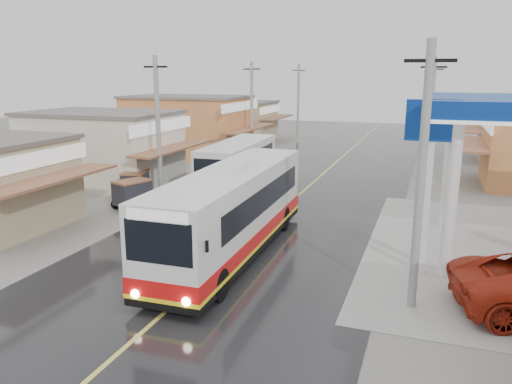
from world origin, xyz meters
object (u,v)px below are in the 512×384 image
at_px(cyclist, 221,186).
at_px(tricycle_far, 135,183).
at_px(tricycle_near, 132,192).
at_px(tyre_stack, 139,221).
at_px(second_bus, 238,164).
at_px(coach_bus, 233,211).

height_order(cyclist, tricycle_far, cyclist).
xyz_separation_m(tricycle_near, tricycle_far, (-1.14, 2.07, 0.02)).
bearing_deg(cyclist, tricycle_far, -177.55).
bearing_deg(cyclist, tyre_stack, -121.81).
xyz_separation_m(cyclist, tyre_stack, (-1.60, -6.24, -0.50)).
bearing_deg(tricycle_near, tyre_stack, -31.12).
height_order(second_bus, tricycle_near, second_bus).
bearing_deg(tricycle_far, coach_bus, -54.44).
height_order(second_bus, tyre_stack, second_bus).
relative_size(second_bus, tricycle_far, 4.07).
bearing_deg(tricycle_far, cyclist, 2.49).
xyz_separation_m(tricycle_near, tyre_stack, (1.94, -2.46, -0.67)).
distance_m(tricycle_near, tricycle_far, 2.37).
xyz_separation_m(second_bus, tyre_stack, (-1.71, -8.63, -1.38)).
relative_size(tricycle_near, tyre_stack, 2.87).
distance_m(coach_bus, tyre_stack, 6.31).
height_order(second_bus, tricycle_far, second_bus).
height_order(cyclist, tricycle_near, cyclist).
height_order(cyclist, tyre_stack, cyclist).
relative_size(coach_bus, tricycle_near, 5.10).
bearing_deg(tricycle_far, tricycle_near, -78.54).
distance_m(tricycle_near, tyre_stack, 3.21).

